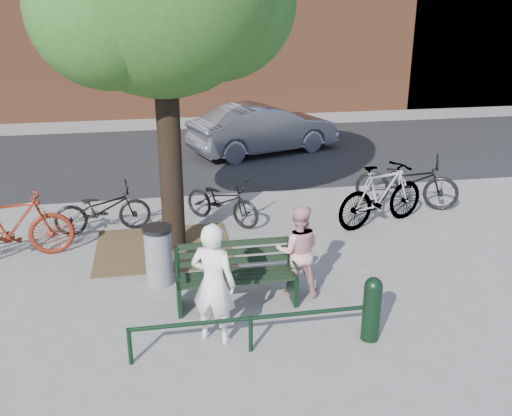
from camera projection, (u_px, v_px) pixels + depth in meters
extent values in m
plane|color=gray|center=(237.00, 304.00, 8.40)|extent=(90.00, 90.00, 0.00)
cube|color=brown|center=(164.00, 248.00, 10.26)|extent=(2.40, 2.00, 0.02)
cube|color=black|center=(193.00, 155.00, 16.24)|extent=(40.00, 7.00, 0.01)
cube|color=black|center=(179.00, 296.00, 8.18)|extent=(0.06, 0.52, 0.45)
cube|color=black|center=(177.00, 261.00, 8.24)|extent=(0.06, 0.06, 0.44)
cylinder|color=black|center=(178.00, 274.00, 7.95)|extent=(0.04, 0.36, 0.04)
cube|color=black|center=(293.00, 286.00, 8.46)|extent=(0.06, 0.52, 0.45)
cube|color=black|center=(290.00, 252.00, 8.52)|extent=(0.06, 0.06, 0.44)
cylinder|color=black|center=(295.00, 264.00, 8.23)|extent=(0.04, 0.36, 0.04)
cube|color=black|center=(237.00, 277.00, 8.24)|extent=(1.64, 0.46, 0.04)
cube|color=black|center=(234.00, 252.00, 8.35)|extent=(1.64, 0.03, 0.47)
cylinder|color=black|center=(130.00, 346.00, 6.95)|extent=(0.06, 0.06, 0.50)
cylinder|color=black|center=(251.00, 334.00, 7.21)|extent=(0.06, 0.06, 0.50)
cylinder|color=black|center=(363.00, 323.00, 7.46)|extent=(0.06, 0.06, 0.50)
cylinder|color=black|center=(251.00, 318.00, 7.13)|extent=(3.00, 0.06, 0.06)
cylinder|color=black|center=(169.00, 145.00, 9.63)|extent=(0.40, 0.40, 3.80)
sphere|color=#264F18|center=(217.00, 0.00, 9.26)|extent=(2.60, 2.60, 2.60)
sphere|color=#264F18|center=(108.00, 8.00, 8.36)|extent=(2.40, 2.40, 2.40)
imported|color=white|center=(213.00, 284.00, 7.26)|extent=(0.72, 0.64, 1.65)
imported|color=#CC8C91|center=(298.00, 251.00, 8.45)|extent=(0.77, 0.65, 1.43)
cylinder|color=black|center=(371.00, 313.00, 7.43)|extent=(0.24, 0.24, 0.78)
sphere|color=black|center=(374.00, 286.00, 7.29)|extent=(0.24, 0.24, 0.24)
cylinder|color=gray|center=(159.00, 257.00, 8.88)|extent=(0.42, 0.42, 0.89)
cylinder|color=black|center=(157.00, 229.00, 8.71)|extent=(0.47, 0.47, 0.06)
imported|color=black|center=(103.00, 209.00, 10.83)|extent=(1.86, 0.84, 0.94)
imported|color=#611C0D|center=(12.00, 227.00, 9.63)|extent=(2.07, 0.92, 1.20)
imported|color=black|center=(222.00, 201.00, 11.29)|extent=(1.68, 1.66, 0.92)
imported|color=gray|center=(381.00, 195.00, 11.12)|extent=(2.15, 1.25, 1.25)
imported|color=black|center=(407.00, 181.00, 12.12)|extent=(2.26, 1.63, 1.13)
imported|color=slate|center=(264.00, 129.00, 16.29)|extent=(4.54, 2.80, 1.41)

